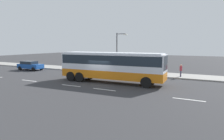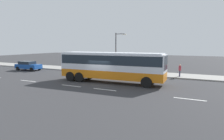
{
  "view_description": "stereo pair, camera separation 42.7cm",
  "coord_description": "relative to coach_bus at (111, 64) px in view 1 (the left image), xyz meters",
  "views": [
    {
      "loc": [
        10.76,
        -18.46,
        4.23
      ],
      "look_at": [
        1.13,
        0.38,
        1.46
      ],
      "focal_mm": 31.65,
      "sensor_mm": 36.0,
      "label": 1
    },
    {
      "loc": [
        10.38,
        -18.65,
        4.23
      ],
      "look_at": [
        1.13,
        0.38,
        1.46
      ],
      "focal_mm": 31.65,
      "sensor_mm": 36.0,
      "label": 2
    }
  ],
  "objects": [
    {
      "name": "ground_plane",
      "position": [
        -0.87,
        -0.75,
        -2.07
      ],
      "size": [
        120.0,
        120.0,
        0.0
      ],
      "primitive_type": "plane",
      "color": "#333335"
    },
    {
      "name": "sidewalk_curb",
      "position": [
        -0.87,
        7.68,
        -1.99
      ],
      "size": [
        80.0,
        4.0,
        0.15
      ],
      "primitive_type": "cube",
      "color": "gray",
      "rests_on": "ground_plane"
    },
    {
      "name": "lane_centreline",
      "position": [
        -0.18,
        -3.41,
        -2.06
      ],
      "size": [
        34.3,
        0.16,
        0.01
      ],
      "color": "white",
      "rests_on": "ground_plane"
    },
    {
      "name": "coach_bus",
      "position": [
        0.0,
        0.0,
        0.0
      ],
      "size": [
        11.77,
        3.04,
        3.33
      ],
      "rotation": [
        0.0,
        0.0,
        0.04
      ],
      "color": "orange",
      "rests_on": "ground_plane"
    },
    {
      "name": "car_blue_saloon",
      "position": [
        -16.76,
        3.36,
        -1.28
      ],
      "size": [
        4.32,
        2.07,
        1.48
      ],
      "rotation": [
        0.0,
        0.0,
        0.05
      ],
      "color": "#194799",
      "rests_on": "ground_plane"
    },
    {
      "name": "pedestrian_near_curb",
      "position": [
        6.41,
        6.67,
        -1.03
      ],
      "size": [
        0.32,
        0.32,
        1.56
      ],
      "rotation": [
        0.0,
        0.0,
        3.4
      ],
      "color": "#38334C",
      "rests_on": "sidewalk_curb"
    },
    {
      "name": "street_lamp",
      "position": [
        -2.21,
        6.37,
        1.4
      ],
      "size": [
        1.64,
        0.24,
        5.67
      ],
      "color": "#47474C",
      "rests_on": "sidewalk_curb"
    }
  ]
}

